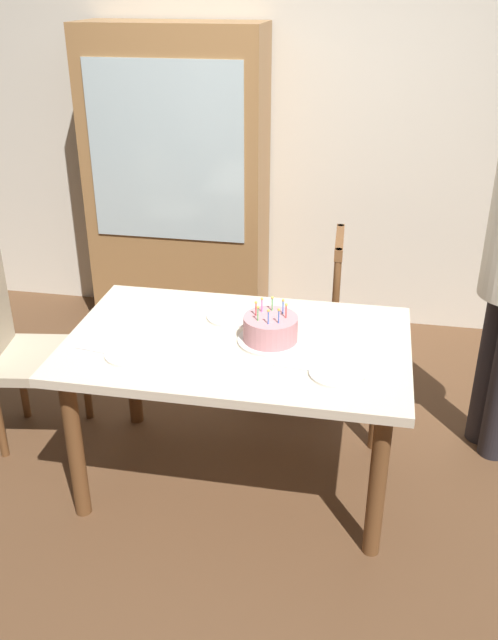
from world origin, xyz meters
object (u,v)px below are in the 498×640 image
birthday_cake (271,330)px  chair_upholstered (17,344)px  plate_far_side (231,316)px  chair_spindle_back (303,321)px  dining_table (238,359)px  plate_near_guest (337,373)px  plate_near_celebrant (132,354)px  china_cabinet (178,185)px

birthday_cake → chair_upholstered: (-1.26, 0.12, -0.26)m
plate_far_side → chair_spindle_back: size_ratio=0.23×
dining_table → plate_near_guest: (0.44, -0.21, 0.10)m
plate_near_celebrant → chair_upholstered: chair_upholstered is taller
chair_spindle_back → plate_far_side: bearing=-115.4°
plate_near_celebrant → plate_near_guest: same height
birthday_cake → plate_far_side: size_ratio=1.27×
plate_near_guest → china_cabinet: china_cabinet is taller
dining_table → birthday_cake: (0.14, 0.01, 0.15)m
birthday_cake → chair_spindle_back: size_ratio=0.29×
chair_spindle_back → plate_near_guest: bearing=-76.5°
plate_far_side → dining_table: bearing=-70.6°
plate_near_celebrant → china_cabinet: bearing=99.6°
dining_table → chair_spindle_back: chair_spindle_back is taller
dining_table → chair_upholstered: bearing=173.4°
plate_near_celebrant → chair_upholstered: size_ratio=0.23×
plate_near_guest → china_cabinet: bearing=122.7°
birthday_cake → plate_far_side: 0.29m
birthday_cake → plate_near_guest: bearing=-36.3°
plate_far_side → plate_near_guest: bearing=-39.0°
dining_table → chair_spindle_back: bearing=75.6°
dining_table → plate_far_side: (-0.07, 0.21, 0.10)m
plate_near_guest → chair_upholstered: bearing=167.8°
chair_spindle_back → chair_upholstered: 1.47m
dining_table → chair_upholstered: (-1.12, 0.13, -0.11)m
plate_far_side → chair_upholstered: chair_upholstered is taller
birthday_cake → chair_upholstered: size_ratio=0.29×
plate_near_celebrant → china_cabinet: size_ratio=0.12×
plate_near_celebrant → chair_spindle_back: chair_spindle_back is taller
plate_near_celebrant → dining_table: bearing=27.3°
plate_near_guest → china_cabinet: size_ratio=0.12×
plate_near_celebrant → china_cabinet: 1.80m
chair_spindle_back → china_cabinet: size_ratio=0.50×
birthday_cake → chair_upholstered: 1.29m
plate_far_side → china_cabinet: bearing=114.8°
dining_table → birthday_cake: birthday_cake is taller
dining_table → chair_spindle_back: (0.20, 0.78, -0.18)m
birthday_cake → china_cabinet: bearing=118.5°
plate_near_celebrant → plate_far_side: same height
birthday_cake → chair_spindle_back: 0.84m
chair_spindle_back → plate_near_celebrant: bearing=-121.3°
dining_table → plate_near_celebrant: plate_near_celebrant is taller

